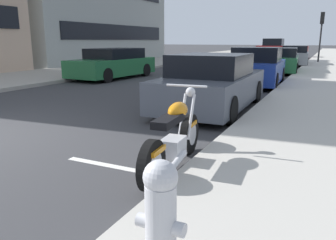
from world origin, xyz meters
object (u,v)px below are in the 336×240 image
Objects in this scene: parked_car_second_in_row at (279,61)px; parked_car_behind_motorcycle at (295,56)px; parked_car_far_down_curb at (257,68)px; parked_car_at_intersection at (212,84)px; crossing_truck at (280,49)px; traffic_signal_near_corner at (322,26)px; car_opposite_curb at (113,64)px; parked_motorcycle at (174,139)px; fire_hydrant at (161,214)px.

parked_car_second_in_row is 6.11m from parked_car_behind_motorcycle.
parked_car_at_intersection is at bearing 176.84° from parked_car_far_down_curb.
crossing_truck is (22.95, 2.14, 0.21)m from parked_car_far_down_curb.
traffic_signal_near_corner is (8.91, -1.69, 2.13)m from parked_car_second_in_row.
parked_car_at_intersection is 8.19m from car_opposite_curb.
car_opposite_curb is at bearing 147.12° from parked_car_behind_motorcycle.
parked_motorcycle is 24.43m from traffic_signal_near_corner.
parked_car_far_down_curb reaches higher than parked_motorcycle.
parked_car_far_down_curb is 11.77m from fire_hydrant.
traffic_signal_near_corner reaches higher than fire_hydrant.
crossing_truck is 9.26m from traffic_signal_near_corner.
traffic_signal_near_corner reaches higher than parked_car_far_down_curb.
parked_car_behind_motorcycle is 0.90× the size of car_opposite_curb.
parked_car_far_down_curb is 0.88× the size of car_opposite_curb.
parked_motorcycle is 11.72m from car_opposite_curb.
parked_car_at_intersection is at bearing 55.59° from car_opposite_curb.
parked_car_behind_motorcycle is at bearing 3.23° from fire_hydrant.
parked_car_second_in_row is 9.11m from car_opposite_curb.
crossing_truck is at bearing 6.22° from fire_hydrant.
crossing_truck is (10.98, 2.44, 0.23)m from parked_car_behind_motorcycle.
parked_car_second_in_row is 0.87× the size of crossing_truck.
fire_hydrant is at bearing -174.45° from parked_car_far_down_curb.
crossing_truck is at bearing 172.47° from car_opposite_curb.
car_opposite_curb is (-23.33, 4.42, -0.22)m from crossing_truck.
traffic_signal_near_corner is at bearing -14.64° from parked_car_second_in_row.
parked_car_second_in_row is at bearing 97.92° from crossing_truck.
parked_motorcycle is at bearing 177.41° from parked_car_behind_motorcycle.
traffic_signal_near_corner is at bearing -5.85° from parked_car_at_intersection.
parked_car_far_down_curb reaches higher than car_opposite_curb.
crossing_truck reaches higher than fire_hydrant.
parked_car_far_down_curb is at bearing 175.32° from parked_car_second_in_row.
parked_motorcycle is at bearing 41.86° from car_opposite_curb.
parked_car_at_intersection is at bearing 174.96° from parked_car_behind_motorcycle.
parked_car_second_in_row is at bearing -1.39° from parked_car_at_intersection.
parked_car_far_down_curb reaches higher than parked_car_behind_motorcycle.
parked_car_at_intersection is 5.23× the size of fire_hydrant.
crossing_truck reaches higher than parked_car_far_down_curb.
fire_hydrant is at bearing 39.19° from car_opposite_curb.
parked_car_second_in_row is at bearing 136.41° from car_opposite_curb.
parked_car_at_intersection reaches higher than parked_car_second_in_row.
crossing_truck is at bearing 3.49° from parked_car_second_in_row.
parked_car_behind_motorcycle is at bearing -5.98° from parked_car_second_in_row.
parked_car_behind_motorcycle is 23.66m from fire_hydrant.
parked_car_far_down_curb is at bearing 173.18° from traffic_signal_near_corner.
parked_car_behind_motorcycle is (11.97, -0.30, -0.02)m from parked_car_far_down_curb.
parked_car_at_intersection is (4.15, 0.83, 0.23)m from parked_motorcycle.
parked_motorcycle is 2.50× the size of fire_hydrant.
parked_car_second_in_row is 0.92× the size of car_opposite_curb.
car_opposite_curb is at bearing 129.30° from parked_car_second_in_row.
traffic_signal_near_corner is at bearing -9.23° from parked_car_far_down_curb.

